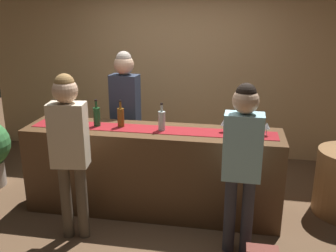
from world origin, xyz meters
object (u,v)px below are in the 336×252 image
(wine_glass_far_end, at_px, (224,123))
(wine_bottle_clear, at_px, (162,120))
(wine_glass_near_customer, at_px, (267,126))
(customer_browsing, at_px, (69,141))
(wine_bottle_green, at_px, (97,116))
(wine_glass_mid_counter, at_px, (51,117))
(bartender, at_px, (125,105))
(wine_bottle_amber, at_px, (121,117))
(customer_sipping, at_px, (242,154))

(wine_glass_far_end, bearing_deg, wine_bottle_clear, -175.22)
(wine_glass_near_customer, bearing_deg, customer_browsing, -160.86)
(wine_bottle_green, xyz_separation_m, wine_glass_mid_counter, (-0.50, -0.07, -0.01))
(wine_glass_near_customer, distance_m, bartender, 1.75)
(wine_glass_mid_counter, bearing_deg, bartender, 44.49)
(wine_bottle_amber, height_order, customer_sipping, customer_sipping)
(wine_bottle_clear, height_order, wine_bottle_amber, same)
(wine_bottle_clear, height_order, customer_browsing, customer_browsing)
(wine_bottle_clear, distance_m, wine_glass_near_customer, 1.08)
(wine_bottle_green, height_order, customer_sipping, customer_sipping)
(wine_bottle_amber, distance_m, bartender, 0.56)
(wine_glass_mid_counter, xyz_separation_m, customer_browsing, (0.47, -0.58, -0.05))
(wine_bottle_clear, distance_m, customer_sipping, 1.03)
(wine_bottle_green, bearing_deg, customer_browsing, -92.99)
(wine_bottle_clear, height_order, wine_glass_far_end, wine_bottle_clear)
(wine_bottle_green, distance_m, wine_glass_far_end, 1.38)
(wine_bottle_green, height_order, bartender, bartender)
(wine_glass_mid_counter, xyz_separation_m, wine_glass_far_end, (1.88, 0.10, 0.00))
(wine_bottle_green, distance_m, wine_bottle_amber, 0.27)
(wine_bottle_amber, relative_size, bartender, 0.18)
(wine_bottle_clear, distance_m, wine_glass_far_end, 0.65)
(bartender, bearing_deg, wine_glass_mid_counter, 50.52)
(wine_bottle_clear, bearing_deg, customer_browsing, -140.71)
(wine_bottle_green, relative_size, customer_sipping, 0.19)
(wine_glass_near_customer, relative_size, customer_sipping, 0.09)
(bartender, height_order, customer_sipping, bartender)
(wine_bottle_green, xyz_separation_m, wine_glass_near_customer, (1.81, -0.01, -0.01))
(wine_bottle_green, xyz_separation_m, bartender, (0.16, 0.57, -0.01))
(wine_glass_mid_counter, xyz_separation_m, customer_sipping, (2.07, -0.54, -0.08))
(customer_sipping, bearing_deg, bartender, 141.60)
(wine_bottle_amber, bearing_deg, wine_bottle_clear, -5.60)
(wine_bottle_green, height_order, wine_glass_far_end, wine_bottle_green)
(wine_bottle_clear, relative_size, bartender, 0.18)
(wine_bottle_green, relative_size, wine_glass_far_end, 2.10)
(wine_glass_near_customer, distance_m, wine_glass_mid_counter, 2.31)
(wine_glass_near_customer, relative_size, customer_browsing, 0.09)
(wine_bottle_green, xyz_separation_m, wine_glass_far_end, (1.38, 0.03, -0.01))
(wine_glass_mid_counter, relative_size, bartender, 0.08)
(wine_bottle_clear, relative_size, wine_glass_near_customer, 2.10)
(wine_glass_near_customer, xyz_separation_m, wine_glass_far_end, (-0.43, 0.04, 0.00))
(customer_browsing, bearing_deg, wine_glass_near_customer, 11.76)
(wine_bottle_amber, distance_m, customer_sipping, 1.45)
(wine_bottle_green, xyz_separation_m, customer_sipping, (1.57, -0.61, -0.09))
(wine_glass_near_customer, bearing_deg, customer_sipping, -111.91)
(wine_bottle_clear, xyz_separation_m, customer_browsing, (-0.76, -0.63, -0.06))
(wine_bottle_clear, height_order, wine_glass_near_customer, wine_bottle_clear)
(wine_glass_far_end, relative_size, customer_browsing, 0.09)
(wine_bottle_amber, height_order, wine_glass_near_customer, wine_bottle_amber)
(wine_bottle_amber, relative_size, wine_glass_near_customer, 2.10)
(wine_bottle_amber, relative_size, customer_sipping, 0.19)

